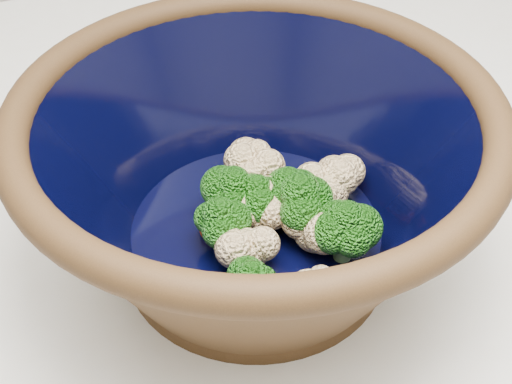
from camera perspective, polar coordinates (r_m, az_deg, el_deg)
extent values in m
cylinder|color=black|center=(0.55, 0.00, -4.80)|extent=(0.20, 0.20, 0.01)
torus|color=black|center=(0.47, 0.00, 6.29)|extent=(0.33, 0.33, 0.02)
cylinder|color=black|center=(0.53, 0.00, -2.95)|extent=(0.19, 0.19, 0.00)
cylinder|color=#608442|center=(0.53, 2.46, -1.47)|extent=(0.01, 0.01, 0.02)
ellipsoid|color=#256F15|center=(0.52, 2.54, 0.43)|extent=(0.04, 0.04, 0.03)
cylinder|color=#608442|center=(0.47, -0.26, -8.55)|extent=(0.01, 0.01, 0.02)
ellipsoid|color=#256F15|center=(0.46, -0.27, -6.95)|extent=(0.03, 0.03, 0.03)
cylinder|color=#608442|center=(0.51, 6.97, -4.42)|extent=(0.01, 0.01, 0.02)
ellipsoid|color=#256F15|center=(0.49, 7.20, -2.42)|extent=(0.04, 0.04, 0.04)
cylinder|color=#608442|center=(0.53, -1.76, -1.47)|extent=(0.01, 0.01, 0.02)
ellipsoid|color=#256F15|center=(0.51, -1.82, 0.48)|extent=(0.04, 0.04, 0.04)
cylinder|color=#608442|center=(0.52, 3.43, -2.43)|extent=(0.01, 0.01, 0.02)
ellipsoid|color=#256F15|center=(0.50, 3.55, -0.27)|extent=(0.05, 0.05, 0.04)
cylinder|color=#608442|center=(0.51, -2.86, -3.74)|extent=(0.01, 0.01, 0.02)
ellipsoid|color=#256F15|center=(0.50, -2.94, -1.94)|extent=(0.04, 0.04, 0.03)
cylinder|color=#608442|center=(0.53, 0.01, -1.80)|extent=(0.01, 0.01, 0.02)
ellipsoid|color=#256F15|center=(0.51, 0.01, -0.04)|extent=(0.04, 0.04, 0.03)
sphere|color=beige|center=(0.57, -0.81, 2.94)|extent=(0.03, 0.03, 0.03)
sphere|color=beige|center=(0.51, 4.78, -3.10)|extent=(0.03, 0.03, 0.03)
sphere|color=beige|center=(0.56, 6.27, 1.41)|extent=(0.03, 0.03, 0.03)
sphere|color=beige|center=(0.54, 5.66, 0.07)|extent=(0.03, 0.03, 0.03)
sphere|color=beige|center=(0.52, -2.02, -2.11)|extent=(0.03, 0.03, 0.03)
sphere|color=beige|center=(0.55, -1.17, 1.32)|extent=(0.03, 0.03, 0.03)
sphere|color=beige|center=(0.56, 0.02, 1.99)|extent=(0.03, 0.03, 0.03)
sphere|color=beige|center=(0.49, -0.72, -4.65)|extent=(0.03, 0.03, 0.03)
sphere|color=beige|center=(0.56, -0.34, 1.95)|extent=(0.03, 0.03, 0.03)
sphere|color=beige|center=(0.52, 0.40, -1.54)|extent=(0.03, 0.03, 0.03)
sphere|color=beige|center=(0.52, 0.29, -1.42)|extent=(0.03, 0.03, 0.03)
sphere|color=beige|center=(0.47, 4.26, -7.91)|extent=(0.03, 0.03, 0.03)
cylinder|color=#DC3F09|center=(0.53, 0.02, -2.50)|extent=(0.03, 0.03, 0.01)
cylinder|color=#DC3F09|center=(0.52, -3.20, -2.83)|extent=(0.02, 0.02, 0.01)
cylinder|color=#DC3F09|center=(0.53, -1.69, -1.96)|extent=(0.03, 0.03, 0.01)
cylinder|color=#DC3F09|center=(0.57, 6.23, 0.88)|extent=(0.02, 0.02, 0.01)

